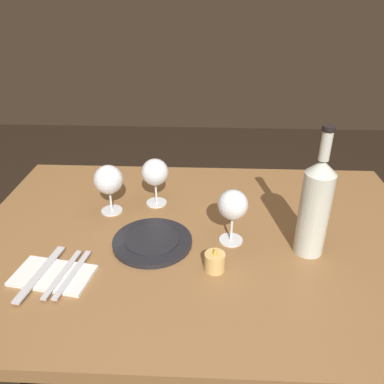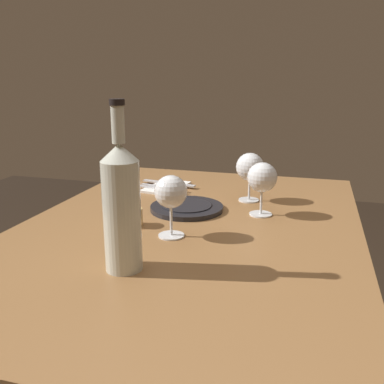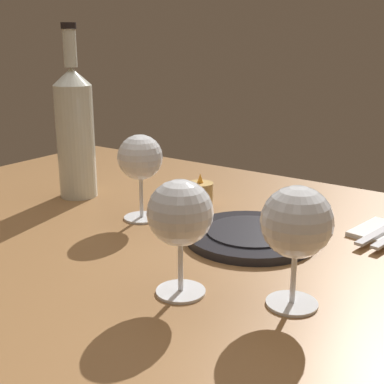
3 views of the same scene
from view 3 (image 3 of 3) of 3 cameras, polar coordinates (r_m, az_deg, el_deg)
name	(u,v)px [view 3 (image 3 of 3)]	position (r m, az deg, el deg)	size (l,w,h in m)	color
dining_table	(174,279)	(0.95, -2.00, -9.34)	(1.30, 0.90, 0.74)	olive
wine_glass_left	(140,159)	(0.95, -5.62, 3.57)	(0.08, 0.08, 0.16)	white
wine_glass_right	(297,225)	(0.65, 11.23, -3.47)	(0.09, 0.09, 0.16)	white
wine_glass_centre	(180,215)	(0.67, -1.29, -2.51)	(0.09, 0.09, 0.16)	white
wine_bottle	(75,131)	(1.11, -12.51, 6.50)	(0.08, 0.08, 0.35)	silver
votive_candle	(200,195)	(1.05, 0.89, -0.33)	(0.05, 0.05, 0.07)	#DBB266
dinner_plate	(251,235)	(0.89, 6.38, -4.67)	(0.22, 0.22, 0.02)	black
fork_outer	(384,230)	(0.95, 20.02, -3.88)	(0.04, 0.18, 0.00)	silver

